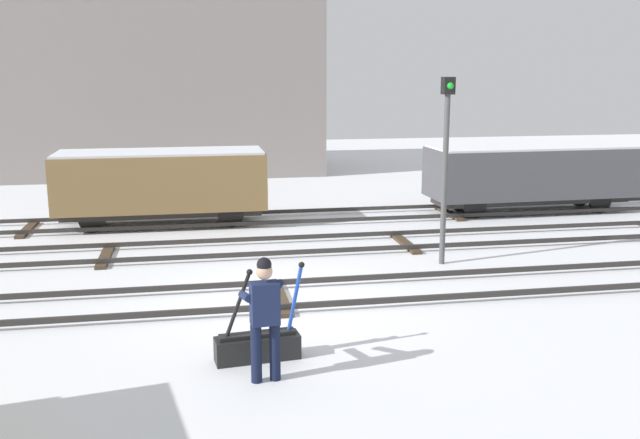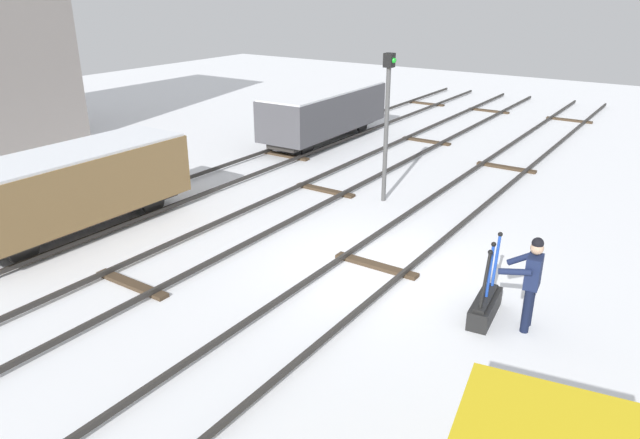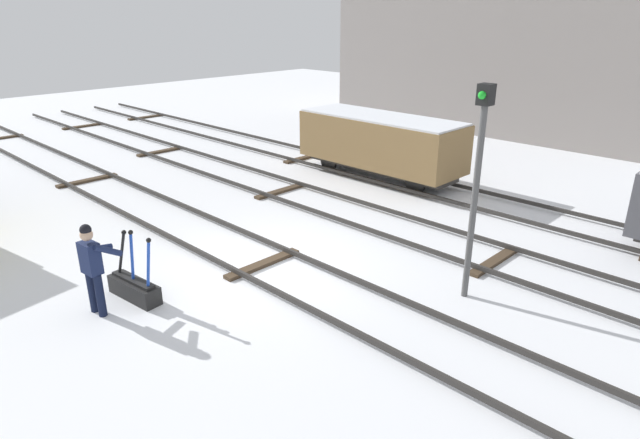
% 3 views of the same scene
% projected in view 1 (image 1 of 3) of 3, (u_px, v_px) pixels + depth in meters
% --- Properties ---
extents(ground_plane, '(60.00, 60.00, 0.00)m').
position_uv_depth(ground_plane, '(280.00, 300.00, 13.01)').
color(ground_plane, white).
extents(track_main_line, '(44.00, 1.94, 0.18)m').
position_uv_depth(track_main_line, '(280.00, 295.00, 12.98)').
color(track_main_line, '#2D2B28').
rests_on(track_main_line, ground_plane).
extents(track_siding_near, '(44.00, 1.94, 0.18)m').
position_uv_depth(track_siding_near, '(261.00, 247.00, 16.52)').
color(track_siding_near, '#2D2B28').
rests_on(track_siding_near, ground_plane).
extents(track_siding_far, '(44.00, 1.94, 0.18)m').
position_uv_depth(track_siding_far, '(249.00, 218.00, 19.66)').
color(track_siding_far, '#2D2B28').
rests_on(track_siding_far, ground_plane).
extents(switch_lever_frame, '(1.35, 0.49, 1.45)m').
position_uv_depth(switch_lever_frame, '(258.00, 344.00, 10.31)').
color(switch_lever_frame, black).
rests_on(switch_lever_frame, ground_plane).
extents(rail_worker, '(0.59, 0.67, 1.75)m').
position_uv_depth(rail_worker, '(265.00, 312.00, 9.48)').
color(rail_worker, '#111831').
rests_on(rail_worker, ground_plane).
extents(signal_post, '(0.24, 0.32, 4.03)m').
position_uv_depth(signal_post, '(446.00, 152.00, 14.98)').
color(signal_post, '#4C4C4C').
rests_on(signal_post, ground_plane).
extents(apartment_building, '(15.54, 5.78, 10.01)m').
position_uv_depth(apartment_building, '(128.00, 49.00, 28.43)').
color(apartment_building, gray).
rests_on(apartment_building, ground_plane).
extents(freight_car_near_switch, '(6.18, 2.08, 1.99)m').
position_uv_depth(freight_car_near_switch, '(531.00, 173.00, 20.91)').
color(freight_car_near_switch, '#2D2B28').
rests_on(freight_car_near_switch, ground_plane).
extents(freight_car_mid_siding, '(5.54, 1.92, 2.05)m').
position_uv_depth(freight_car_mid_siding, '(162.00, 182.00, 19.02)').
color(freight_car_mid_siding, '#2D2B28').
rests_on(freight_car_mid_siding, ground_plane).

